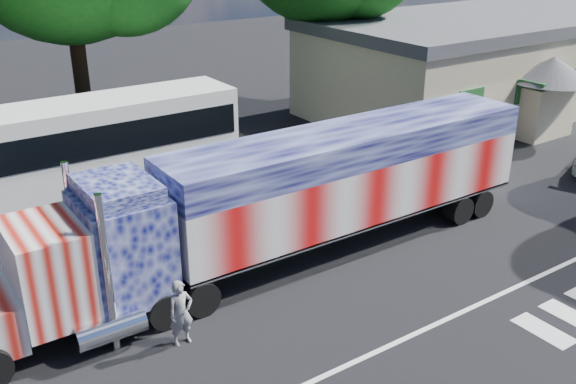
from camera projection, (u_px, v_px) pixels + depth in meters
ground at (345, 283)px, 19.00m from camera, size 100.00×100.00×0.00m
lane_markings at (485, 325)px, 17.02m from camera, size 30.00×2.67×0.01m
semi_truck at (289, 198)px, 19.37m from camera, size 19.86×3.14×4.23m
coach_bus at (73, 151)px, 24.10m from camera, size 12.83×2.99×3.73m
hall_building at (498, 60)px, 36.60m from camera, size 22.40×12.80×5.20m
woman at (181, 313)px, 16.00m from camera, size 0.65×0.43×1.77m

